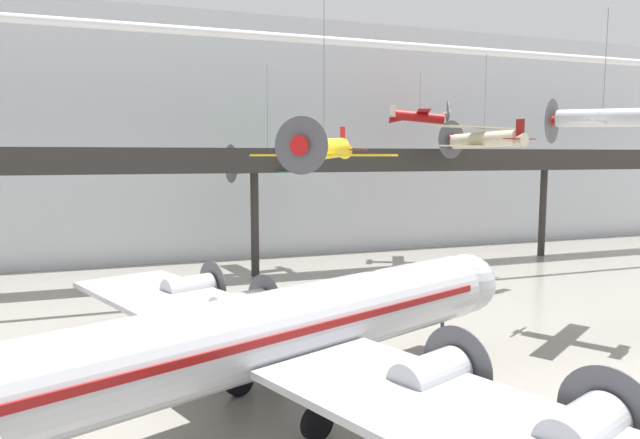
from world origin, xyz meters
TOP-DOWN VIEW (x-y plane):
  - ground_plane at (0.00, 0.00)m, footprint 260.00×260.00m
  - hangar_back_wall at (0.00, 37.07)m, footprint 140.00×3.00m
  - mezzanine_walkway at (0.00, 25.88)m, footprint 110.00×3.20m
  - ceiling_truss_beam at (0.00, 19.65)m, footprint 120.00×0.60m
  - airliner_silver_main at (-5.65, 0.33)m, footprint 28.55×33.45m
  - suspended_plane_yellow_lowwing at (-1.27, 5.91)m, footprint 6.26×6.17m
  - suspended_plane_silver_racer at (14.80, 4.59)m, footprint 6.90×6.25m
  - suspended_plane_green_biplane at (1.61, 28.57)m, footprint 7.71×9.37m
  - suspended_plane_cream_biplane at (17.06, 18.75)m, footprint 9.11×7.69m
  - suspended_plane_red_highwing at (17.01, 29.15)m, footprint 6.10×6.90m
  - info_sign_pedestal at (2.01, -2.37)m, footprint 0.34×0.73m

SIDE VIEW (x-z plane):
  - ground_plane at x=0.00m, z-range 0.00..0.00m
  - info_sign_pedestal at x=2.01m, z-range -0.17..1.08m
  - airliner_silver_main at x=-5.65m, z-range -1.39..8.21m
  - mezzanine_walkway at x=0.00m, z-range 3.77..14.70m
  - suspended_plane_green_biplane at x=1.61m, z-range 4.43..14.66m
  - suspended_plane_yellow_lowwing at x=-1.27m, z-range 6.19..15.02m
  - suspended_plane_cream_biplane at x=17.06m, z-range 7.49..15.76m
  - hangar_back_wall at x=0.00m, z-range 0.00..24.10m
  - suspended_plane_silver_racer at x=14.80m, z-range 8.70..16.05m
  - suspended_plane_red_highwing at x=17.01m, z-range 11.46..16.77m
  - ceiling_truss_beam at x=0.00m, z-range 18.38..18.98m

